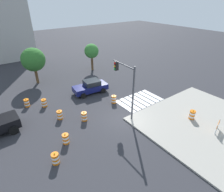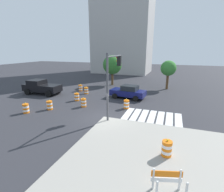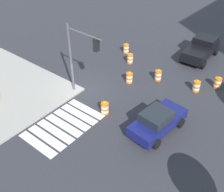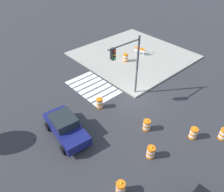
{
  "view_description": "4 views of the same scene",
  "coord_description": "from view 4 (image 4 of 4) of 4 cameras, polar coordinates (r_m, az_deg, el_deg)",
  "views": [
    {
      "loc": [
        -9.89,
        -11.5,
        10.98
      ],
      "look_at": [
        0.66,
        2.77,
        1.25
      ],
      "focal_mm": 29.44,
      "sensor_mm": 36.0,
      "label": 1
    },
    {
      "loc": [
        5.37,
        -12.91,
        5.89
      ],
      "look_at": [
        0.15,
        1.77,
        1.6
      ],
      "focal_mm": 27.12,
      "sensor_mm": 36.0,
      "label": 2
    },
    {
      "loc": [
        12.33,
        12.67,
        12.27
      ],
      "look_at": [
        0.06,
        2.91,
        0.75
      ],
      "focal_mm": 41.92,
      "sensor_mm": 36.0,
      "label": 3
    },
    {
      "loc": [
        -10.2,
        11.98,
        12.3
      ],
      "look_at": [
        0.5,
        2.4,
        1.23
      ],
      "focal_mm": 34.93,
      "sensor_mm": 36.0,
      "label": 4
    }
  ],
  "objects": [
    {
      "name": "sidewalk_corner",
      "position": [
        27.12,
        5.58,
        10.63
      ],
      "size": [
        12.0,
        12.0,
        0.15
      ],
      "primitive_type": "cube",
      "color": "#9E998E",
      "rests_on": "ground"
    },
    {
      "name": "traffic_barrel_on_sidewalk",
      "position": [
        25.33,
        3.55,
        10.03
      ],
      "size": [
        0.56,
        0.56,
        1.02
      ],
      "color": "orange",
      "rests_on": "sidewalk_corner"
    },
    {
      "name": "crosswalk_stripes",
      "position": [
        21.36,
        -5.07,
        2.33
      ],
      "size": [
        5.1,
        3.2,
        0.02
      ],
      "color": "silver",
      "rests_on": "ground"
    },
    {
      "name": "ground_plane",
      "position": [
        19.97,
        6.1,
        -0.65
      ],
      "size": [
        120.0,
        120.0,
        0.0
      ],
      "primitive_type": "plane",
      "color": "#2D2D33"
    },
    {
      "name": "traffic_light_pole",
      "position": [
        17.85,
        4.23,
        9.48
      ],
      "size": [
        0.48,
        3.29,
        5.5
      ],
      "color": "#4C4C51",
      "rests_on": "sidewalk_corner"
    },
    {
      "name": "construction_barricade",
      "position": [
        27.08,
        7.4,
        11.99
      ],
      "size": [
        1.4,
        1.09,
        1.0
      ],
      "color": "silver",
      "rests_on": "sidewalk_corner"
    },
    {
      "name": "traffic_barrel_median_far",
      "position": [
        13.62,
        2.26,
        -22.91
      ],
      "size": [
        0.56,
        0.56,
        1.02
      ],
      "color": "orange",
      "rests_on": "ground"
    },
    {
      "name": "traffic_barrel_crosswalk_end",
      "position": [
        16.89,
        9.06,
        -7.53
      ],
      "size": [
        0.56,
        0.56,
        1.02
      ],
      "color": "orange",
      "rests_on": "ground"
    },
    {
      "name": "traffic_barrel_lane_center",
      "position": [
        15.24,
        10.12,
        -14.25
      ],
      "size": [
        0.56,
        0.56,
        1.02
      ],
      "color": "orange",
      "rests_on": "ground"
    },
    {
      "name": "sports_car",
      "position": [
        16.42,
        -12.04,
        -7.87
      ],
      "size": [
        4.48,
        2.5,
        1.63
      ],
      "color": "navy",
      "rests_on": "ground"
    },
    {
      "name": "traffic_barrel_opposite_curb",
      "position": [
        17.99,
        27.12,
        -8.83
      ],
      "size": [
        0.56,
        0.56,
        1.02
      ],
      "color": "orange",
      "rests_on": "ground"
    },
    {
      "name": "traffic_barrel_far_curb",
      "position": [
        18.66,
        -3.25,
        -1.86
      ],
      "size": [
        0.56,
        0.56,
        1.02
      ],
      "color": "orange",
      "rests_on": "ground"
    },
    {
      "name": "traffic_barrel_median_near",
      "position": [
        17.18,
        20.54,
        -9.09
      ],
      "size": [
        0.56,
        0.56,
        1.02
      ],
      "color": "orange",
      "rests_on": "ground"
    }
  ]
}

